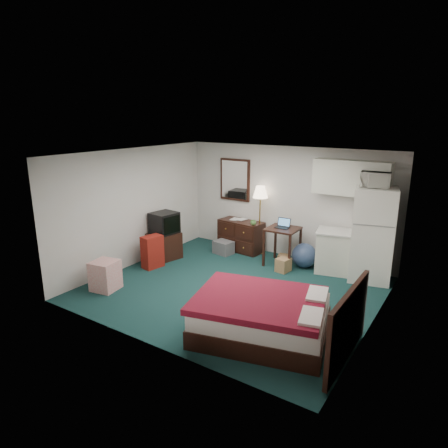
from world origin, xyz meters
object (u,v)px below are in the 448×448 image
Objects in this scene: desk at (282,246)px; bed at (261,317)px; dresser at (241,236)px; tv_stand at (163,246)px; suitcase at (152,252)px; floor_lamp at (260,220)px; kitchen_counter at (336,252)px; fridge at (372,234)px.

bed is at bearing -71.99° from desk.
tv_stand is (-1.19, -1.43, -0.07)m from dresser.
floor_lamp is at bearing 64.83° from suitcase.
dresser is 1.54× the size of suitcase.
floor_lamp is (0.45, 0.08, 0.43)m from dresser.
desk is 0.97× the size of kitchen_counter.
dresser is 1.30× the size of desk.
bed is (2.23, -3.14, -0.07)m from dresser.
suitcase is at bearing 146.02° from bed.
dresser is at bearing 164.97° from fridge.
suitcase is at bearing -144.91° from desk.
dresser is 1.27m from desk.
suitcase is (-3.24, 1.16, 0.05)m from bed.
desk is at bearing -27.46° from floor_lamp.
desk is at bearing -8.89° from dresser.
kitchen_counter is (1.11, 0.23, 0.01)m from desk.
dresser is at bearing 63.09° from tv_stand.
fridge is at bearing 30.59° from tv_stand.
tv_stand is 0.58m from suitcase.
kitchen_counter is 0.84m from fridge.
kitchen_counter is at bearing 9.97° from desk.
fridge is at bearing 4.12° from dresser.
desk is 1.87m from fridge.
dresser is at bearing 163.77° from desk.
kitchen_counter is 1.31× the size of tv_stand.
floor_lamp is at bearing 55.54° from tv_stand.
dresser is at bearing -169.65° from floor_lamp.
floor_lamp is at bearing 16.15° from dresser.
fridge reaches higher than bed.
fridge reaches higher than floor_lamp.
desk is (0.78, -0.40, -0.39)m from floor_lamp.
fridge reaches higher than suitcase.
desk is at bearing 174.11° from fridge.
bed is 2.68× the size of suitcase.
kitchen_counter reaches higher than suitcase.
tv_stand is at bearing -123.96° from dresser.
suitcase is at bearing -162.95° from kitchen_counter.
fridge is 2.84× the size of tv_stand.
fridge reaches higher than dresser.
desk reaches higher than tv_stand.
suitcase is (-4.02, -1.89, -0.58)m from fridge.
dresser is 2.34m from kitchen_counter.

